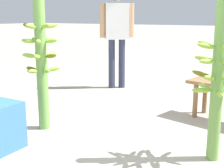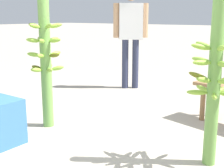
{
  "view_description": "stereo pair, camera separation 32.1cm",
  "coord_description": "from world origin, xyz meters",
  "views": [
    {
      "loc": [
        1.47,
        -2.16,
        1.26
      ],
      "look_at": [
        -0.16,
        0.53,
        0.58
      ],
      "focal_mm": 50.0,
      "sensor_mm": 36.0,
      "label": 1
    },
    {
      "loc": [
        1.73,
        -1.98,
        1.26
      ],
      "look_at": [
        -0.16,
        0.53,
        0.58
      ],
      "focal_mm": 50.0,
      "sensor_mm": 36.0,
      "label": 2
    }
  ],
  "objects": [
    {
      "name": "ground_plane",
      "position": [
        0.0,
        0.0,
        0.0
      ],
      "size": [
        80.0,
        80.0,
        0.0
      ],
      "primitive_type": "plane",
      "color": "#A89E8C"
    },
    {
      "name": "vendor_person",
      "position": [
        -1.29,
        2.58,
        1.06
      ],
      "size": [
        0.53,
        0.45,
        1.75
      ],
      "rotation": [
        0.0,
        0.0,
        0.69
      ],
      "color": "#2D334C",
      "rests_on": "ground_plane"
    },
    {
      "name": "banana_stalk_center",
      "position": [
        0.89,
        0.54,
        0.78
      ],
      "size": [
        0.46,
        0.46,
        1.52
      ],
      "color": "#6B9E47",
      "rests_on": "ground_plane"
    },
    {
      "name": "banana_stalk_left",
      "position": [
        -0.96,
        0.35,
        0.85
      ],
      "size": [
        0.41,
        0.41,
        1.66
      ],
      "color": "#6B9E47",
      "rests_on": "ground_plane"
    }
  ]
}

